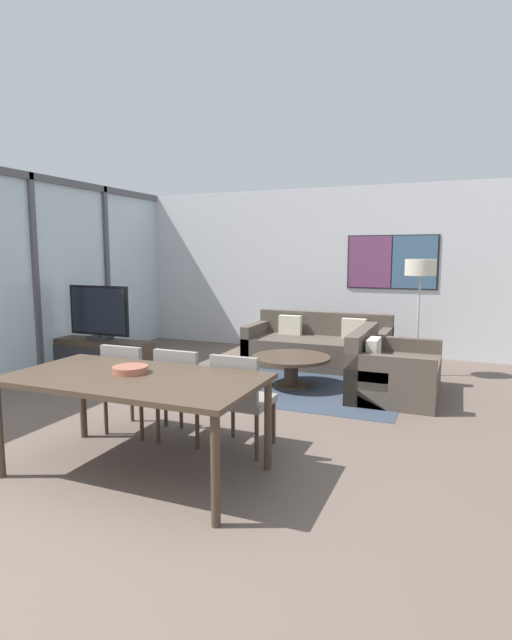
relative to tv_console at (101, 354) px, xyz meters
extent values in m
plane|color=brown|center=(2.49, -3.57, -0.21)|extent=(24.00, 24.00, 0.00)
cube|color=silver|center=(2.49, 2.63, 1.19)|extent=(7.42, 0.06, 2.80)
cube|color=#2D2D33|center=(3.82, 2.59, 1.34)|extent=(1.45, 0.01, 0.88)
cube|color=#753D66|center=(3.47, 2.58, 1.34)|extent=(0.69, 0.02, 0.84)
cube|color=#426684|center=(4.18, 2.58, 1.34)|extent=(0.69, 0.02, 0.84)
cube|color=silver|center=(-0.72, -0.47, 1.19)|extent=(0.02, 6.20, 2.80)
cube|color=#515156|center=(-0.69, -0.47, 2.54)|extent=(0.07, 6.20, 0.10)
cube|color=#515156|center=(-0.69, -0.47, 1.19)|extent=(0.07, 0.08, 2.80)
cube|color=#515156|center=(-0.69, 1.08, 1.19)|extent=(0.07, 0.08, 2.80)
cube|color=#333D4C|center=(2.93, 0.11, -0.21)|extent=(2.82, 1.96, 0.01)
cube|color=#423326|center=(0.00, 0.00, 0.00)|extent=(1.64, 0.39, 0.43)
cube|color=#2D2D33|center=(0.00, -0.20, 0.00)|extent=(1.51, 0.01, 0.24)
cube|color=#2D2D33|center=(0.00, 0.00, 0.24)|extent=(0.36, 0.20, 0.05)
cube|color=#2D2D33|center=(0.00, 0.00, 0.30)|extent=(0.06, 0.03, 0.08)
cube|color=black|center=(0.00, 0.00, 0.65)|extent=(1.02, 0.04, 0.73)
cube|color=black|center=(0.00, -0.02, 0.65)|extent=(0.95, 0.01, 0.66)
cube|color=#51473D|center=(2.93, 1.36, 0.00)|extent=(2.11, 0.97, 0.42)
cube|color=#51473D|center=(2.93, 1.77, 0.18)|extent=(2.11, 0.16, 0.78)
cube|color=#51473D|center=(1.94, 1.36, 0.09)|extent=(0.14, 0.97, 0.60)
cube|color=#51473D|center=(3.91, 1.36, 0.09)|extent=(0.14, 0.97, 0.60)
cube|color=beige|center=(2.42, 1.59, 0.36)|extent=(0.36, 0.12, 0.30)
cube|color=beige|center=(3.43, 1.59, 0.36)|extent=(0.36, 0.12, 0.30)
cube|color=#51473D|center=(4.22, 0.21, 0.00)|extent=(0.97, 1.39, 0.42)
cube|color=#51473D|center=(3.81, 0.21, 0.18)|extent=(0.16, 1.39, 0.78)
cube|color=#51473D|center=(4.22, -0.41, 0.09)|extent=(0.97, 0.14, 0.60)
cube|color=#51473D|center=(4.22, 0.84, 0.09)|extent=(0.97, 0.14, 0.60)
cube|color=beige|center=(3.99, -0.09, 0.36)|extent=(0.12, 0.36, 0.30)
cylinder|color=#423326|center=(2.93, 0.11, -0.20)|extent=(0.45, 0.45, 0.03)
cylinder|color=#423326|center=(2.93, 0.11, -0.04)|extent=(0.18, 0.18, 0.35)
cylinder|color=#423326|center=(2.93, 0.11, 0.16)|extent=(1.00, 1.00, 0.04)
cube|color=#423326|center=(2.63, -2.77, 0.53)|extent=(1.95, 1.02, 0.04)
cylinder|color=#423326|center=(3.54, -3.22, 0.15)|extent=(0.06, 0.06, 0.73)
cylinder|color=#423326|center=(1.72, -2.32, 0.15)|extent=(0.06, 0.06, 0.73)
cylinder|color=#423326|center=(3.54, -2.32, 0.15)|extent=(0.06, 0.06, 0.73)
cube|color=gray|center=(2.06, -1.98, 0.21)|extent=(0.46, 0.46, 0.06)
cube|color=gray|center=(2.06, -2.19, 0.44)|extent=(0.42, 0.05, 0.40)
cylinder|color=#423326|center=(1.86, -2.18, -0.02)|extent=(0.04, 0.04, 0.39)
cylinder|color=#423326|center=(2.26, -2.18, -0.02)|extent=(0.04, 0.04, 0.39)
cylinder|color=#423326|center=(1.86, -1.78, -0.02)|extent=(0.04, 0.04, 0.39)
cylinder|color=#423326|center=(2.26, -1.78, -0.02)|extent=(0.04, 0.04, 0.39)
cube|color=gray|center=(2.63, -1.97, 0.21)|extent=(0.46, 0.46, 0.06)
cube|color=gray|center=(2.63, -2.17, 0.44)|extent=(0.42, 0.05, 0.40)
cylinder|color=#423326|center=(2.43, -2.17, -0.02)|extent=(0.04, 0.04, 0.39)
cylinder|color=#423326|center=(2.83, -2.17, -0.02)|extent=(0.04, 0.04, 0.39)
cylinder|color=#423326|center=(2.43, -1.77, -0.02)|extent=(0.04, 0.04, 0.39)
cylinder|color=#423326|center=(2.83, -1.77, -0.02)|extent=(0.04, 0.04, 0.39)
cube|color=gray|center=(3.20, -2.00, 0.21)|extent=(0.46, 0.46, 0.06)
cube|color=gray|center=(3.20, -2.20, 0.44)|extent=(0.42, 0.05, 0.40)
cylinder|color=#423326|center=(3.00, -2.20, -0.02)|extent=(0.04, 0.04, 0.39)
cylinder|color=#423326|center=(3.40, -2.20, -0.02)|extent=(0.04, 0.04, 0.39)
cylinder|color=#423326|center=(3.00, -1.80, -0.02)|extent=(0.04, 0.04, 0.39)
cylinder|color=#423326|center=(3.40, -1.80, -0.02)|extent=(0.04, 0.04, 0.39)
cylinder|color=#995642|center=(2.54, -2.69, 0.58)|extent=(0.27, 0.27, 0.05)
torus|color=#995642|center=(2.54, -2.69, 0.60)|extent=(0.28, 0.28, 0.02)
cylinder|color=#2D2D33|center=(4.37, 1.30, -0.20)|extent=(0.28, 0.28, 0.02)
cylinder|color=#B7B7BC|center=(4.37, 1.30, 0.49)|extent=(0.03, 0.03, 1.37)
cylinder|color=beige|center=(4.37, 1.30, 1.29)|extent=(0.41, 0.41, 0.22)
camera|label=1|loc=(4.88, -5.82, 1.48)|focal=28.00mm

